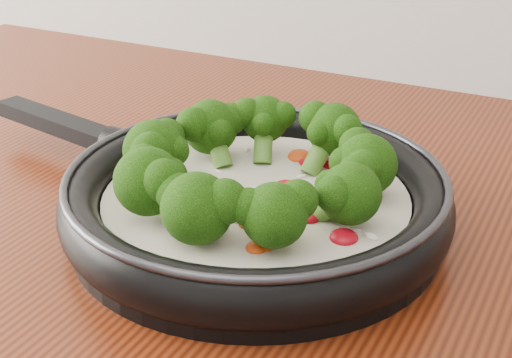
% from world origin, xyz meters
% --- Properties ---
extents(skillet, '(0.55, 0.39, 0.10)m').
position_xyz_m(skillet, '(-0.07, 1.04, 0.94)').
color(skillet, black).
rests_on(skillet, counter).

